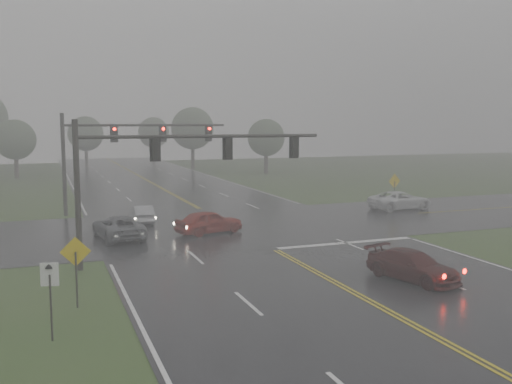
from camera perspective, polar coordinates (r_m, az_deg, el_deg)
name	(u,v)px	position (r m, az deg, el deg)	size (l,w,h in m)	color
ground	(449,345)	(19.38, 18.70, -14.26)	(180.00, 180.00, 0.00)	#304A1F
main_road	(240,231)	(36.48, -1.57, -3.95)	(18.00, 160.00, 0.02)	black
cross_street	(231,226)	(38.34, -2.55, -3.42)	(120.00, 14.00, 0.02)	black
stop_bar	(346,243)	(33.28, 8.99, -5.09)	(8.50, 0.50, 0.01)	silver
sedan_maroon	(412,280)	(26.27, 15.36, -8.52)	(1.80, 4.43, 1.28)	#370B0A
sedan_red	(209,234)	(35.85, -4.71, -4.16)	(1.73, 4.29, 1.46)	maroon
sedan_silver	(143,223)	(40.22, -11.26, -3.06)	(1.30, 3.72, 1.22)	#A1A3A8
car_grey	(119,239)	(35.15, -13.58, -4.56)	(2.28, 4.95, 1.37)	#54565B
pickup_white	(400,209)	(47.03, 14.20, -1.70)	(2.38, 5.17, 1.44)	white
signal_gantry_near	(158,163)	(27.99, -9.75, 2.86)	(12.41, 0.31, 7.06)	black
signal_gantry_far	(116,144)	(44.65, -13.84, 4.72)	(12.53, 0.39, 7.60)	black
sign_diamond_west	(76,260)	(22.32, -17.58, -6.51)	(1.12, 0.15, 2.70)	black
sign_arrow_white	(50,287)	(19.28, -19.90, -8.88)	(0.56, 0.17, 2.53)	black
sign_diamond_east	(394,185)	(46.95, 13.68, 0.67)	(1.17, 0.24, 2.84)	black
tree_nw_a	(15,140)	(76.66, -22.95, 4.83)	(4.98, 4.98, 7.31)	#352922
tree_ne_a	(192,128)	(85.29, -6.38, 6.33)	(6.26, 6.26, 9.20)	#352922
tree_n_mid	(86,134)	(91.93, -16.68, 5.60)	(5.38, 5.38, 7.91)	#352922
tree_e_near	(266,138)	(77.56, 1.02, 5.45)	(5.06, 5.06, 7.43)	#352922
tree_n_far	(154,133)	(102.20, -10.21, 5.87)	(5.37, 5.37, 7.88)	#352922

